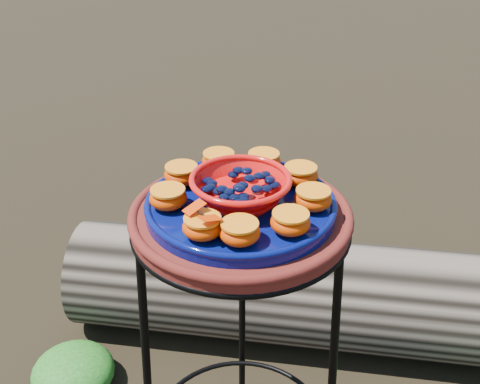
{
  "coord_description": "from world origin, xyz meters",
  "views": [
    {
      "loc": [
        0.02,
        -0.92,
        1.31
      ],
      "look_at": [
        -0.0,
        0.0,
        0.77
      ],
      "focal_mm": 45.0,
      "sensor_mm": 36.0,
      "label": 1
    }
  ],
  "objects_px": {
    "cobalt_plate": "(241,206)",
    "driftwood_log": "(357,298)",
    "red_bowl": "(241,189)",
    "plant_stand": "(240,365)",
    "terracotta_saucer": "(241,219)"
  },
  "relations": [
    {
      "from": "cobalt_plate",
      "to": "driftwood_log",
      "type": "relative_size",
      "value": 0.2
    },
    {
      "from": "red_bowl",
      "to": "driftwood_log",
      "type": "relative_size",
      "value": 0.1
    },
    {
      "from": "plant_stand",
      "to": "cobalt_plate",
      "type": "relative_size",
      "value": 2.05
    },
    {
      "from": "plant_stand",
      "to": "cobalt_plate",
      "type": "xyz_separation_m",
      "value": [
        0.0,
        0.0,
        0.39
      ]
    },
    {
      "from": "terracotta_saucer",
      "to": "driftwood_log",
      "type": "bearing_deg",
      "value": 53.68
    },
    {
      "from": "terracotta_saucer",
      "to": "red_bowl",
      "type": "relative_size",
      "value": 2.33
    },
    {
      "from": "terracotta_saucer",
      "to": "driftwood_log",
      "type": "xyz_separation_m",
      "value": [
        0.33,
        0.45,
        -0.56
      ]
    },
    {
      "from": "terracotta_saucer",
      "to": "driftwood_log",
      "type": "height_order",
      "value": "terracotta_saucer"
    },
    {
      "from": "plant_stand",
      "to": "driftwood_log",
      "type": "height_order",
      "value": "plant_stand"
    },
    {
      "from": "plant_stand",
      "to": "driftwood_log",
      "type": "distance_m",
      "value": 0.6
    },
    {
      "from": "red_bowl",
      "to": "driftwood_log",
      "type": "xyz_separation_m",
      "value": [
        0.33,
        0.45,
        -0.62
      ]
    },
    {
      "from": "terracotta_saucer",
      "to": "plant_stand",
      "type": "bearing_deg",
      "value": 0.0
    },
    {
      "from": "terracotta_saucer",
      "to": "red_bowl",
      "type": "height_order",
      "value": "red_bowl"
    },
    {
      "from": "red_bowl",
      "to": "driftwood_log",
      "type": "height_order",
      "value": "red_bowl"
    },
    {
      "from": "driftwood_log",
      "to": "plant_stand",
      "type": "bearing_deg",
      "value": -126.32
    }
  ]
}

